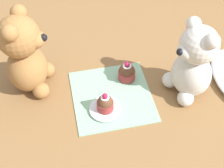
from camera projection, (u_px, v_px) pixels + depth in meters
name	position (u px, v px, depth m)	size (l,w,h in m)	color
ground_plane	(112.00, 96.00, 0.93)	(4.00, 4.00, 0.00)	olive
knitted_placemat	(112.00, 96.00, 0.93)	(0.24, 0.23, 0.01)	#8EBC99
teddy_bear_cream	(193.00, 63.00, 0.86)	(0.15, 0.14, 0.24)	silver
teddy_bear_tan	(25.00, 55.00, 0.87)	(0.15, 0.15, 0.26)	#A3703D
cupcake_near_cream_bear	(127.00, 72.00, 0.95)	(0.05, 0.05, 0.07)	#993333
saucer_plate	(105.00, 109.00, 0.89)	(0.09, 0.09, 0.01)	silver
cupcake_near_tan_bear	(105.00, 103.00, 0.87)	(0.05, 0.05, 0.06)	#993333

